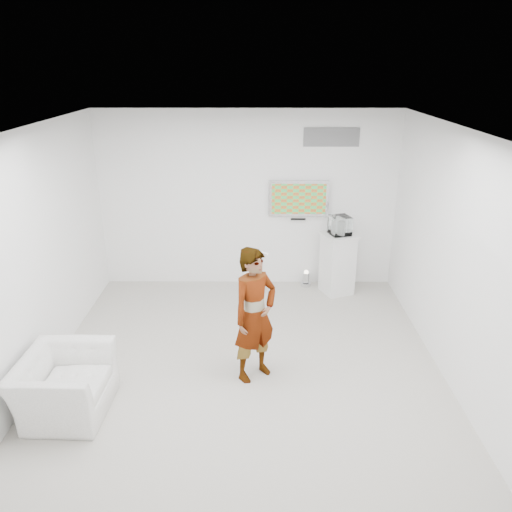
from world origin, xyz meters
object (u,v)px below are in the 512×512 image
object	(u,v)px
armchair	(64,385)
floor_uplight	(306,278)
person	(255,315)
pedestal	(337,264)
tv	(299,198)

from	to	relation	value
armchair	floor_uplight	world-z (taller)	armchair
floor_uplight	person	bearing A→B (deg)	-108.23
pedestal	floor_uplight	world-z (taller)	pedestal
tv	floor_uplight	xyz separation A→B (m)	(0.17, -0.12, -1.41)
person	armchair	size ratio (longest dim) A/B	1.63
tv	armchair	bearing A→B (deg)	-129.07
person	pedestal	bearing A→B (deg)	20.86
person	pedestal	world-z (taller)	person
person	floor_uplight	size ratio (longest dim) A/B	6.13
armchair	floor_uplight	bearing A→B (deg)	-40.01
pedestal	armchair	bearing A→B (deg)	-138.11
armchair	floor_uplight	size ratio (longest dim) A/B	3.76
pedestal	person	bearing A→B (deg)	-119.39
person	armchair	world-z (taller)	person
tv	person	world-z (taller)	tv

